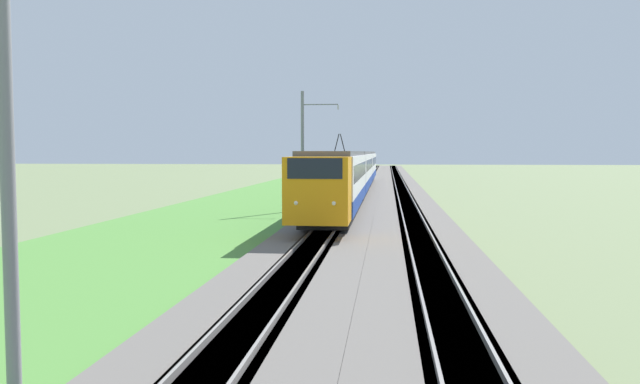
% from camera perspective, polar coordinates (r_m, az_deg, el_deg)
% --- Properties ---
extents(ballast_main, '(240.00, 4.40, 0.30)m').
position_cam_1_polar(ballast_main, '(53.10, 2.96, -0.55)').
color(ballast_main, '#605B56').
rests_on(ballast_main, ground).
extents(ballast_adjacent, '(240.00, 4.40, 0.30)m').
position_cam_1_polar(ballast_adjacent, '(53.04, 7.70, -0.58)').
color(ballast_adjacent, '#605B56').
rests_on(ballast_adjacent, ground).
extents(track_main, '(240.00, 1.57, 0.45)m').
position_cam_1_polar(track_main, '(53.10, 2.96, -0.54)').
color(track_main, '#4C4238').
rests_on(track_main, ground).
extents(track_adjacent, '(240.00, 1.57, 0.45)m').
position_cam_1_polar(track_adjacent, '(53.04, 7.70, -0.57)').
color(track_adjacent, '#4C4238').
rests_on(track_adjacent, ground).
extents(grass_verge, '(240.00, 13.42, 0.12)m').
position_cam_1_polar(grass_verge, '(53.83, -3.75, -0.59)').
color(grass_verge, '#4C8438').
rests_on(grass_verge, ground).
extents(passenger_train, '(58.83, 2.89, 5.20)m').
position_cam_1_polar(passenger_train, '(55.29, 3.10, 2.00)').
color(passenger_train, orange).
rests_on(passenger_train, ground).
extents(catenary_mast_near, '(0.22, 2.56, 8.68)m').
position_cam_1_polar(catenary_mast_near, '(10.52, -26.50, 5.57)').
color(catenary_mast_near, slate).
rests_on(catenary_mast_near, ground).
extents(catenary_mast_mid, '(0.22, 2.56, 8.14)m').
position_cam_1_polar(catenary_mast_mid, '(42.14, -1.53, 3.88)').
color(catenary_mast_mid, slate).
rests_on(catenary_mast_mid, ground).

